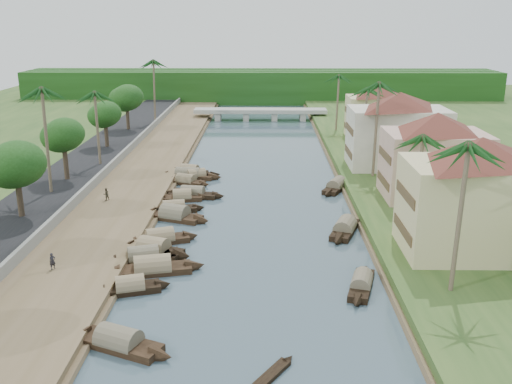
{
  "coord_description": "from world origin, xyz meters",
  "views": [
    {
      "loc": [
        0.85,
        -48.68,
        20.83
      ],
      "look_at": [
        -0.05,
        12.9,
        2.0
      ],
      "focal_mm": 40.0,
      "sensor_mm": 36.0,
      "label": 1
    }
  ],
  "objects_px": {
    "bridge": "(260,112)",
    "building_near": "(476,195)",
    "sampan_1": "(130,288)",
    "sampan_0": "(119,342)",
    "person_near": "(52,261)"
  },
  "relations": [
    {
      "from": "sampan_0",
      "to": "person_near",
      "type": "relative_size",
      "value": 5.89
    },
    {
      "from": "sampan_0",
      "to": "sampan_1",
      "type": "bearing_deg",
      "value": 121.04
    },
    {
      "from": "bridge",
      "to": "building_near",
      "type": "bearing_deg",
      "value": -75.61
    },
    {
      "from": "bridge",
      "to": "sampan_0",
      "type": "xyz_separation_m",
      "value": [
        -8.65,
        -87.9,
        -1.31
      ]
    },
    {
      "from": "sampan_0",
      "to": "building_near",
      "type": "bearing_deg",
      "value": 50.15
    },
    {
      "from": "sampan_1",
      "to": "building_near",
      "type": "bearing_deg",
      "value": -4.86
    },
    {
      "from": "bridge",
      "to": "person_near",
      "type": "distance_m",
      "value": 79.19
    },
    {
      "from": "bridge",
      "to": "building_near",
      "type": "xyz_separation_m",
      "value": [
        18.99,
        -74.0,
        4.66
      ]
    },
    {
      "from": "bridge",
      "to": "sampan_1",
      "type": "relative_size",
      "value": 4.14
    },
    {
      "from": "building_near",
      "to": "person_near",
      "type": "xyz_separation_m",
      "value": [
        -35.69,
        -3.41,
        -4.87
      ]
    },
    {
      "from": "building_near",
      "to": "sampan_1",
      "type": "distance_m",
      "value": 29.91
    },
    {
      "from": "sampan_1",
      "to": "person_near",
      "type": "xyz_separation_m",
      "value": [
        -6.99,
        2.52,
        1.1
      ]
    },
    {
      "from": "sampan_1",
      "to": "sampan_0",
      "type": "bearing_deg",
      "value": -98.95
    },
    {
      "from": "building_near",
      "to": "sampan_1",
      "type": "bearing_deg",
      "value": -168.32
    },
    {
      "from": "person_near",
      "to": "sampan_1",
      "type": "bearing_deg",
      "value": -61.6
    }
  ]
}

